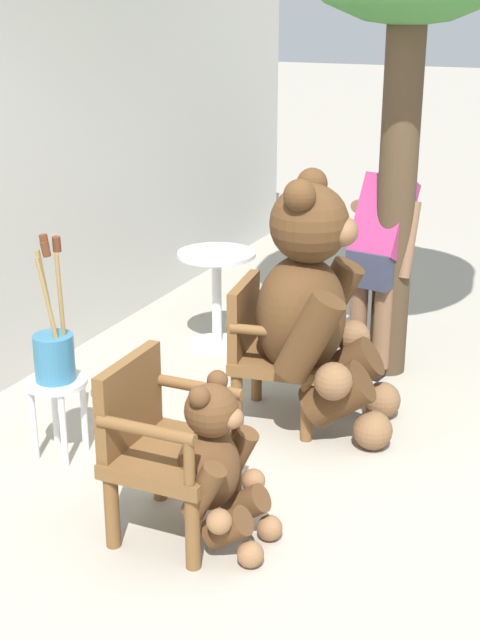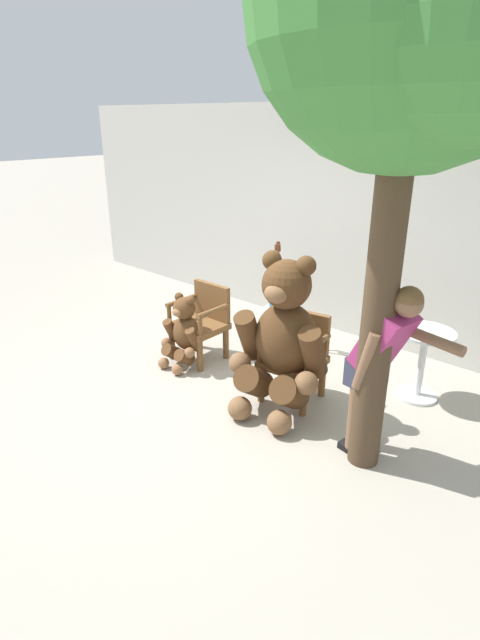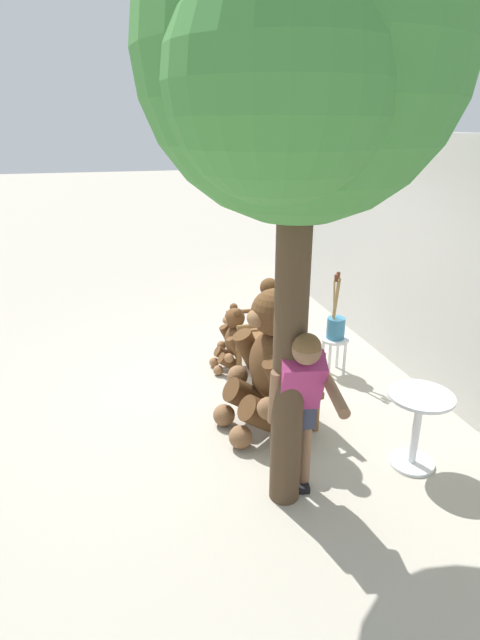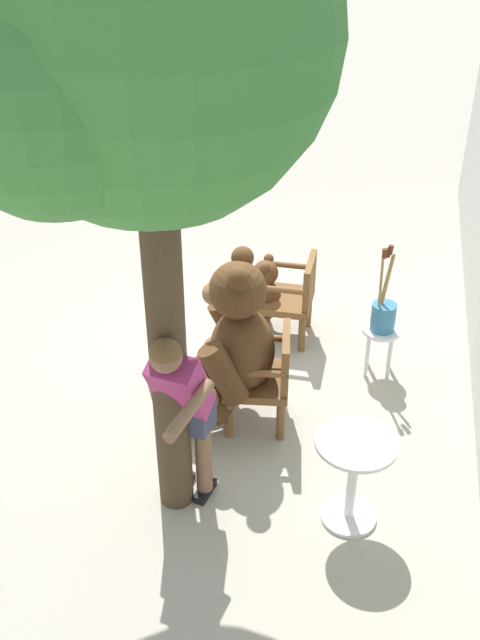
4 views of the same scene
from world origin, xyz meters
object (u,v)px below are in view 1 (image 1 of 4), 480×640
object	(u,v)px
person_visitor	(382,240)
brush_bucket	(54,351)
white_stool	(57,397)
round_side_table	(217,289)
wooden_chair_left	(162,443)
teddy_bear_small	(217,465)
wooden_chair_right	(271,348)
teddy_bear_large	(315,308)

from	to	relation	value
person_visitor	brush_bucket	bearing A→B (deg)	147.52
person_visitor	white_stool	bearing A→B (deg)	147.44
white_stool	round_side_table	size ratio (longest dim) A/B	0.64
white_stool	brush_bucket	world-z (taller)	brush_bucket
person_visitor	brush_bucket	xyz separation A→B (m)	(-1.96, 1.25, -0.28)
white_stool	wooden_chair_left	bearing A→B (deg)	-114.55
white_stool	brush_bucket	distance (m)	0.28
teddy_bear_small	white_stool	world-z (taller)	teddy_bear_small
person_visitor	white_stool	size ratio (longest dim) A/B	3.33
wooden_chair_right	teddy_bear_large	bearing A→B (deg)	-85.20
wooden_chair_right	teddy_bear_small	xyz separation A→B (m)	(-1.33, -0.29, -0.05)
teddy_bear_large	teddy_bear_small	distance (m)	1.39
teddy_bear_small	white_stool	bearing A→B (deg)	70.99
white_stool	teddy_bear_small	bearing A→B (deg)	-109.01
wooden_chair_left	wooden_chair_right	xyz separation A→B (m)	(1.33, -0.00, 0.00)
wooden_chair_left	round_side_table	world-z (taller)	wooden_chair_left
wooden_chair_right	person_visitor	size ratio (longest dim) A/B	0.56
wooden_chair_left	teddy_bear_large	bearing A→B (deg)	-11.00
teddy_bear_large	round_side_table	size ratio (longest dim) A/B	2.11
round_side_table	teddy_bear_large	bearing A→B (deg)	-130.24
white_stool	brush_bucket	bearing A→B (deg)	-110.05
wooden_chair_left	teddy_bear_large	xyz separation A→B (m)	(1.35, -0.26, 0.28)
person_visitor	round_side_table	size ratio (longest dim) A/B	2.13
wooden_chair_left	brush_bucket	distance (m)	0.99
teddy_bear_small	person_visitor	bearing A→B (deg)	-1.75
teddy_bear_large	teddy_bear_small	world-z (taller)	teddy_bear_large
wooden_chair_right	round_side_table	bearing A→B (deg)	41.13
wooden_chair_right	teddy_bear_large	xyz separation A→B (m)	(0.02, -0.26, 0.28)
person_visitor	brush_bucket	size ratio (longest dim) A/B	1.85
wooden_chair_left	person_visitor	distance (m)	2.43
wooden_chair_right	white_stool	xyz separation A→B (m)	(-0.92, 0.89, -0.11)
teddy_bear_small	brush_bucket	xyz separation A→B (m)	(0.40, 1.18, 0.22)
teddy_bear_large	brush_bucket	bearing A→B (deg)	129.38
brush_bucket	round_side_table	xyz separation A→B (m)	(1.85, -0.07, -0.18)
teddy_bear_small	round_side_table	size ratio (longest dim) A/B	1.16
wooden_chair_left	person_visitor	xyz separation A→B (m)	(2.37, -0.36, 0.45)
brush_bucket	wooden_chair_right	bearing A→B (deg)	-43.94
wooden_chair_left	teddy_bear_large	distance (m)	1.40
wooden_chair_left	brush_bucket	xyz separation A→B (m)	(0.41, 0.89, 0.17)
teddy_bear_small	person_visitor	xyz separation A→B (m)	(2.36, -0.07, 0.50)
wooden_chair_right	round_side_table	size ratio (longest dim) A/B	1.19
round_side_table	white_stool	bearing A→B (deg)	177.59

